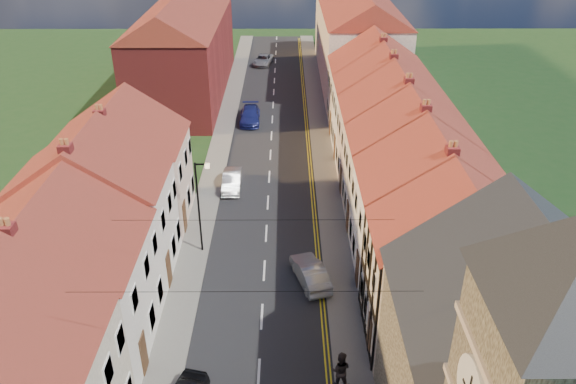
% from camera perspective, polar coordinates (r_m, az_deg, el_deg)
% --- Properties ---
extents(road, '(7.00, 90.00, 0.02)m').
position_cam_1_polar(road, '(43.62, -1.91, 1.56)').
color(road, black).
rests_on(road, ground).
extents(pavement_left, '(1.80, 90.00, 0.12)m').
position_cam_1_polar(pavement_left, '(43.95, -7.66, 1.59)').
color(pavement_left, gray).
rests_on(pavement_left, ground).
extents(pavement_right, '(1.80, 90.00, 0.12)m').
position_cam_1_polar(pavement_right, '(43.69, 3.86, 1.63)').
color(pavement_right, gray).
rests_on(pavement_right, ground).
extents(cottage_r_tudor, '(8.30, 5.20, 9.00)m').
position_cam_1_polar(cottage_r_tudor, '(27.68, 16.68, -6.84)').
color(cottage_r_tudor, white).
rests_on(cottage_r_tudor, ground).
extents(cottage_r_white_near, '(8.30, 6.00, 9.00)m').
position_cam_1_polar(cottage_r_white_near, '(32.04, 14.27, -1.20)').
color(cottage_r_white_near, white).
rests_on(cottage_r_white_near, ground).
extents(cottage_r_cream_mid, '(8.30, 5.20, 9.00)m').
position_cam_1_polar(cottage_r_cream_mid, '(36.67, 12.41, 3.06)').
color(cottage_r_cream_mid, white).
rests_on(cottage_r_cream_mid, ground).
extents(cottage_r_pink, '(8.30, 6.00, 9.00)m').
position_cam_1_polar(cottage_r_pink, '(41.50, 10.97, 6.33)').
color(cottage_r_pink, '#FFE7C9').
rests_on(cottage_r_pink, ground).
extents(cottage_r_white_far, '(8.30, 5.20, 9.00)m').
position_cam_1_polar(cottage_r_white_far, '(46.44, 9.82, 8.92)').
color(cottage_r_white_far, white).
rests_on(cottage_r_white_far, ground).
extents(cottage_r_cream_far, '(8.30, 6.00, 9.00)m').
position_cam_1_polar(cottage_r_cream_far, '(51.48, 8.88, 10.99)').
color(cottage_r_cream_far, white).
rests_on(cottage_r_cream_far, ground).
extents(cottage_l_white, '(8.30, 6.90, 8.80)m').
position_cam_1_polar(cottage_l_white, '(28.04, -22.60, -7.76)').
color(cottage_l_white, white).
rests_on(cottage_l_white, ground).
extents(cottage_l_brick_mid, '(8.30, 5.70, 9.10)m').
position_cam_1_polar(cottage_l_brick_mid, '(32.71, -19.10, -1.21)').
color(cottage_l_brick_mid, white).
rests_on(cottage_l_brick_mid, ground).
extents(cottage_l_pink, '(8.30, 6.30, 8.80)m').
position_cam_1_polar(cottage_l_pink, '(37.67, -16.57, 3.03)').
color(cottage_l_pink, '#FFE7C9').
rests_on(cottage_l_pink, ground).
extents(block_right_far, '(8.30, 24.20, 10.50)m').
position_cam_1_polar(block_right_far, '(65.88, 7.00, 15.82)').
color(block_right_far, white).
rests_on(block_right_far, ground).
extents(block_left_far, '(8.30, 24.20, 10.50)m').
position_cam_1_polar(block_left_far, '(61.45, -10.51, 14.60)').
color(block_left_far, maroon).
rests_on(block_left_far, ground).
extents(lamppost, '(0.88, 0.15, 6.00)m').
position_cam_1_polar(lamppost, '(33.53, -8.96, -1.01)').
color(lamppost, black).
rests_on(lamppost, pavement_left).
extents(car_mid, '(1.35, 3.77, 1.24)m').
position_cam_1_polar(car_mid, '(41.91, -5.72, 1.14)').
color(car_mid, '#ADAEB5').
rests_on(car_mid, ground).
extents(car_far, '(1.95, 4.60, 1.33)m').
position_cam_1_polar(car_far, '(53.84, -3.88, 7.78)').
color(car_far, navy).
rests_on(car_far, ground).
extents(car_distant, '(2.79, 4.62, 1.20)m').
position_cam_1_polar(car_distant, '(71.97, -2.53, 13.27)').
color(car_distant, '#939399').
rests_on(car_distant, ground).
extents(pedestrian_right, '(1.06, 0.90, 1.91)m').
position_cam_1_polar(pedestrian_right, '(26.31, 5.35, -17.52)').
color(pedestrian_right, black).
rests_on(pedestrian_right, pavement_right).
extents(car_mid_b, '(2.42, 4.13, 1.29)m').
position_cam_1_polar(car_mid_b, '(32.24, 2.27, -8.17)').
color(car_mid_b, gray).
rests_on(car_mid_b, ground).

